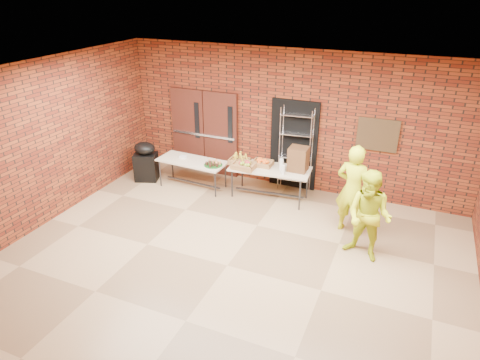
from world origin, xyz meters
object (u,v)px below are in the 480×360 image
table_right (270,171)px  volunteer_man (369,216)px  table_left (192,163)px  coffee_dispenser (298,159)px  covered_grill (146,161)px  volunteer_woman (353,190)px  wire_rack (296,150)px

table_right → volunteer_man: volunteer_man is taller
table_left → coffee_dispenser: 2.50m
coffee_dispenser → covered_grill: coffee_dispenser is taller
table_right → volunteer_man: (2.32, -1.49, 0.16)m
covered_grill → volunteer_woman: (5.01, -0.43, 0.41)m
wire_rack → table_right: size_ratio=1.08×
coffee_dispenser → volunteer_woman: size_ratio=0.30×
table_left → coffee_dispenser: bearing=10.4°
table_left → wire_rack: bearing=23.0°
table_left → volunteer_man: size_ratio=1.01×
volunteer_woman → volunteer_man: volunteer_woman is taller
table_left → volunteer_woman: bearing=-4.8°
table_right → volunteer_woman: size_ratio=1.02×
table_right → covered_grill: (-3.10, -0.28, -0.18)m
table_left → coffee_dispenser: (2.45, 0.31, 0.38)m
table_left → table_right: (1.86, 0.19, 0.05)m
table_right → wire_rack: bearing=53.1°
wire_rack → table_left: wire_rack is taller
table_right → covered_grill: 3.12m
wire_rack → volunteer_woman: (1.52, -1.33, -0.09)m
table_left → table_right: bearing=8.9°
table_left → volunteer_man: 4.38m
coffee_dispenser → volunteer_man: size_ratio=0.32×
table_left → table_right: table_right is taller
covered_grill → table_left: bearing=-15.9°
wire_rack → table_right: 0.80m
wire_rack → volunteer_man: (1.94, -2.11, -0.16)m
coffee_dispenser → volunteer_man: volunteer_man is taller
wire_rack → coffee_dispenser: (0.21, -0.50, 0.01)m
table_right → coffee_dispenser: size_ratio=3.46×
covered_grill → coffee_dispenser: bearing=-13.9°
table_right → coffee_dispenser: bearing=6.7°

